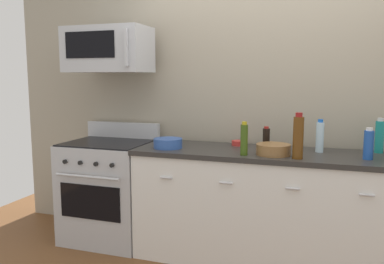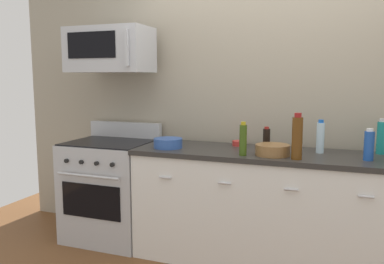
{
  "view_description": "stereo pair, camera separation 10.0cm",
  "coord_description": "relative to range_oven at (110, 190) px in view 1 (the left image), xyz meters",
  "views": [
    {
      "loc": [
        0.43,
        -3.12,
        1.5
      ],
      "look_at": [
        -0.6,
        -0.05,
        1.06
      ],
      "focal_mm": 36.9,
      "sensor_mm": 36.0,
      "label": 1
    },
    {
      "loc": [
        0.52,
        -3.09,
        1.5
      ],
      "look_at": [
        -0.6,
        -0.05,
        1.06
      ],
      "focal_mm": 36.9,
      "sensor_mm": 36.0,
      "label": 2
    }
  ],
  "objects": [
    {
      "name": "bottle_soda_blue",
      "position": [
        2.17,
        -0.08,
        0.56
      ],
      "size": [
        0.07,
        0.07,
        0.23
      ],
      "color": "#1E4CA5",
      "rests_on": "countertop_slab"
    },
    {
      "name": "counter_unit",
      "position": [
        1.43,
        -0.0,
        -0.01
      ],
      "size": [
        2.11,
        0.66,
        0.92
      ],
      "color": "white",
      "rests_on": "ground_plane"
    },
    {
      "name": "bottle_olive_oil",
      "position": [
        1.3,
        -0.21,
        0.57
      ],
      "size": [
        0.06,
        0.06,
        0.26
      ],
      "color": "#385114",
      "rests_on": "countertop_slab"
    },
    {
      "name": "bottle_water_clear",
      "position": [
        1.84,
        0.1,
        0.57
      ],
      "size": [
        0.06,
        0.06,
        0.26
      ],
      "color": "silver",
      "rests_on": "countertop_slab"
    },
    {
      "name": "microwave",
      "position": [
        0.0,
        0.04,
        1.28
      ],
      "size": [
        0.74,
        0.44,
        0.4
      ],
      "color": "#B7BABF"
    },
    {
      "name": "bowl_wooden_salad",
      "position": [
        1.51,
        -0.13,
        0.5
      ],
      "size": [
        0.26,
        0.26,
        0.08
      ],
      "color": "brown",
      "rests_on": "countertop_slab"
    },
    {
      "name": "bottle_sparkling_teal",
      "position": [
        2.28,
        0.22,
        0.58
      ],
      "size": [
        0.07,
        0.07,
        0.27
      ],
      "color": "#197F7A",
      "rests_on": "countertop_slab"
    },
    {
      "name": "bottle_soy_sauce_dark",
      "position": [
        1.42,
        0.11,
        0.54
      ],
      "size": [
        0.06,
        0.06,
        0.19
      ],
      "color": "black",
      "rests_on": "countertop_slab"
    },
    {
      "name": "bowl_blue_mixing",
      "position": [
        0.63,
        -0.11,
        0.49
      ],
      "size": [
        0.24,
        0.24,
        0.08
      ],
      "color": "#2D519E",
      "rests_on": "countertop_slab"
    },
    {
      "name": "ground_plane",
      "position": [
        1.43,
        -0.0,
        -0.47
      ],
      "size": [
        6.24,
        6.24,
        0.0
      ],
      "primitive_type": "plane",
      "color": "brown"
    },
    {
      "name": "bottle_wine_amber",
      "position": [
        1.69,
        -0.22,
        0.61
      ],
      "size": [
        0.08,
        0.08,
        0.34
      ],
      "color": "#59330F",
      "rests_on": "countertop_slab"
    },
    {
      "name": "range_oven",
      "position": [
        0.0,
        0.0,
        0.0
      ],
      "size": [
        0.76,
        0.69,
        1.07
      ],
      "color": "#B7BABF",
      "rests_on": "ground_plane"
    },
    {
      "name": "bowl_red_small",
      "position": [
        1.17,
        0.2,
        0.47
      ],
      "size": [
        0.12,
        0.12,
        0.04
      ],
      "color": "#B72D28",
      "rests_on": "countertop_slab"
    },
    {
      "name": "back_wall",
      "position": [
        1.43,
        0.41,
        0.88
      ],
      "size": [
        5.2,
        0.1,
        2.7
      ],
      "primitive_type": "cube",
      "color": "#9E937F",
      "rests_on": "ground_plane"
    }
  ]
}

